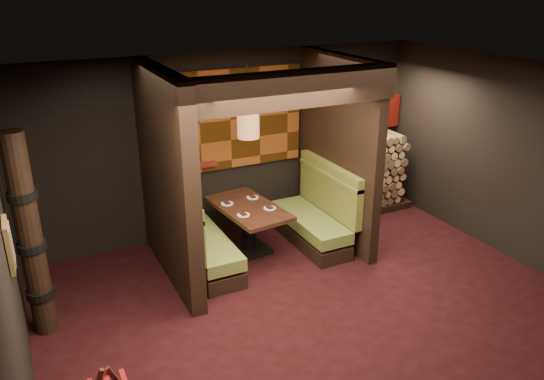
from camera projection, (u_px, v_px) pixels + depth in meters
The scene contains 22 objects.
floor at pixel (319, 311), 6.57m from camera, with size 6.50×5.50×0.02m, color black.
ceiling at pixel (327, 79), 5.51m from camera, with size 6.50×5.50×0.02m, color black.
wall_back at pixel (231, 143), 8.34m from camera, with size 6.50×0.02×2.85m, color black.
wall_front at pixel (527, 344), 3.74m from camera, with size 6.50×0.02×2.85m, color black.
wall_left at pixel (8, 270), 4.69m from camera, with size 0.02×5.50×2.85m, color black.
wall_right at pixel (522, 164), 7.39m from camera, with size 0.02×5.50×2.85m, color black.
partition_left at pixel (167, 178), 6.86m from camera, with size 0.20×2.20×2.85m, color black.
partition_right at pixel (337, 150), 7.99m from camera, with size 0.15×2.10×2.85m, color black.
header_beam at pixel (293, 89), 6.17m from camera, with size 2.85×0.18×0.44m, color black.
tapa_back_panel at pixel (230, 119), 8.14m from camera, with size 2.40×0.06×1.55m, color brown.
tapa_side_panel at pixel (170, 142), 6.89m from camera, with size 0.04×1.85×1.45m, color brown.
lacquer_shelf at pixel (198, 165), 8.09m from camera, with size 0.60×0.12×0.07m, color maroon.
booth_bench_left at pixel (199, 243), 7.40m from camera, with size 0.68×1.60×1.14m.
booth_bench_right at pixel (316, 218), 8.18m from camera, with size 0.68×1.60×1.14m.
dining_table at pixel (248, 221), 7.83m from camera, with size 0.91×1.47×0.74m.
place_settings at pixel (248, 206), 7.73m from camera, with size 0.67×0.71×0.03m.
pendant_lamp at pixel (248, 122), 7.22m from camera, with size 0.30×0.30×1.06m.
framed_picture at pixel (9, 245), 4.72m from camera, with size 0.05×0.36×0.46m.
totem_column at pixel (30, 239), 5.78m from camera, with size 0.31×0.31×2.40m.
firewood_stack at pixel (363, 174), 9.22m from camera, with size 1.73×0.70×1.36m.
mosaic_header at pixel (355, 115), 9.13m from camera, with size 1.83×0.10×0.56m, color maroon.
bay_front_post at pixel (333, 145), 8.25m from camera, with size 0.08×0.08×2.85m, color black.
Camera 1 is at (-2.98, -4.71, 3.82)m, focal length 35.00 mm.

